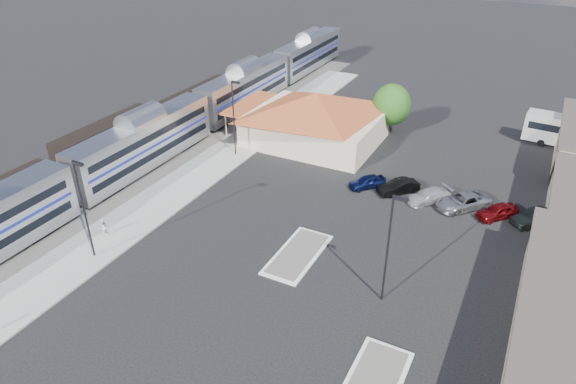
% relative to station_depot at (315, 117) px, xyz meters
% --- Properties ---
extents(ground, '(280.00, 280.00, 0.00)m').
position_rel_station_depot_xyz_m(ground, '(4.56, -24.00, -3.13)').
color(ground, black).
rests_on(ground, ground).
extents(railbed, '(16.00, 100.00, 0.12)m').
position_rel_station_depot_xyz_m(railbed, '(-16.44, -16.00, -3.07)').
color(railbed, '#4C4944').
rests_on(railbed, ground).
extents(platform, '(5.50, 92.00, 0.18)m').
position_rel_station_depot_xyz_m(platform, '(-7.44, -18.00, -3.04)').
color(platform, gray).
rests_on(platform, ground).
extents(passenger_train, '(3.00, 104.00, 5.55)m').
position_rel_station_depot_xyz_m(passenger_train, '(-13.44, -15.18, -0.26)').
color(passenger_train, silver).
rests_on(passenger_train, ground).
extents(freight_cars, '(2.80, 46.00, 4.00)m').
position_rel_station_depot_xyz_m(freight_cars, '(-19.44, -14.65, -1.21)').
color(freight_cars, black).
rests_on(freight_cars, ground).
extents(station_depot, '(18.35, 12.24, 6.20)m').
position_rel_station_depot_xyz_m(station_depot, '(0.00, 0.00, 0.00)').
color(station_depot, '#C6B691').
rests_on(station_depot, ground).
extents(traffic_island_south, '(3.30, 7.50, 0.21)m').
position_rel_station_depot_xyz_m(traffic_island_south, '(8.56, -22.00, -3.03)').
color(traffic_island_south, silver).
rests_on(traffic_island_south, ground).
extents(lamp_plat_s, '(1.08, 0.25, 9.00)m').
position_rel_station_depot_xyz_m(lamp_plat_s, '(-6.34, -30.00, 2.21)').
color(lamp_plat_s, black).
rests_on(lamp_plat_s, ground).
extents(lamp_plat_n, '(1.08, 0.25, 9.00)m').
position_rel_station_depot_xyz_m(lamp_plat_n, '(-6.34, -8.00, 2.21)').
color(lamp_plat_n, black).
rests_on(lamp_plat_n, ground).
extents(lamp_lot, '(1.08, 0.25, 9.00)m').
position_rel_station_depot_xyz_m(lamp_lot, '(16.66, -24.00, 2.21)').
color(lamp_lot, black).
rests_on(lamp_lot, ground).
extents(tree_depot, '(4.71, 4.71, 6.63)m').
position_rel_station_depot_xyz_m(tree_depot, '(7.56, 6.00, 0.89)').
color(tree_depot, '#382314').
rests_on(tree_depot, ground).
extents(person_b, '(0.71, 0.86, 1.62)m').
position_rel_station_depot_xyz_m(person_b, '(-7.89, -27.39, -2.14)').
color(person_b, silver).
rests_on(person_b, platform).
extents(parked_car_a, '(3.79, 3.93, 1.33)m').
position_rel_station_depot_xyz_m(parked_car_a, '(9.76, -8.21, -2.47)').
color(parked_car_a, '#0D1542').
rests_on(parked_car_a, ground).
extents(parked_car_b, '(4.04, 4.21, 1.43)m').
position_rel_station_depot_xyz_m(parked_car_b, '(12.96, -7.91, -2.42)').
color(parked_car_b, black).
rests_on(parked_car_b, ground).
extents(parked_car_c, '(4.41, 4.67, 1.33)m').
position_rel_station_depot_xyz_m(parked_car_c, '(16.16, -8.21, -2.47)').
color(parked_car_c, silver).
rests_on(parked_car_c, ground).
extents(parked_car_d, '(5.48, 5.66, 1.50)m').
position_rel_station_depot_xyz_m(parked_car_d, '(19.36, -7.91, -2.38)').
color(parked_car_d, gray).
rests_on(parked_car_d, ground).
extents(parked_car_e, '(3.99, 4.15, 1.40)m').
position_rel_station_depot_xyz_m(parked_car_e, '(22.56, -8.21, -2.43)').
color(parked_car_e, maroon).
rests_on(parked_car_e, ground).
extents(parked_car_f, '(4.17, 4.36, 1.48)m').
position_rel_station_depot_xyz_m(parked_car_f, '(25.76, -7.91, -2.39)').
color(parked_car_f, black).
rests_on(parked_car_f, ground).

